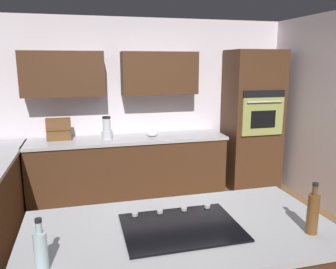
% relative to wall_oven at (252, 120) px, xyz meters
% --- Properties ---
extents(ground_plane, '(14.00, 14.00, 0.00)m').
position_rel_wall_oven_xyz_m(ground_plane, '(1.85, 1.72, -1.07)').
color(ground_plane, brown).
extents(wall_back, '(6.00, 0.44, 2.60)m').
position_rel_wall_oven_xyz_m(wall_back, '(1.91, -0.33, 0.34)').
color(wall_back, silver).
rests_on(wall_back, ground).
extents(lower_cabinets_back, '(2.80, 0.60, 0.86)m').
position_rel_wall_oven_xyz_m(lower_cabinets_back, '(1.95, -0.00, -0.64)').
color(lower_cabinets_back, '#472B19').
rests_on(lower_cabinets_back, ground).
extents(countertop_back, '(2.84, 0.64, 0.04)m').
position_rel_wall_oven_xyz_m(countertop_back, '(1.95, -0.00, -0.19)').
color(countertop_back, '#B2B2B7').
rests_on(countertop_back, lower_cabinets_back).
extents(island_top, '(2.05, 1.05, 0.04)m').
position_rel_wall_oven_xyz_m(island_top, '(1.99, 2.77, -0.19)').
color(island_top, '#B2B2B7').
rests_on(island_top, island_base).
extents(wall_oven, '(0.80, 0.66, 2.14)m').
position_rel_wall_oven_xyz_m(wall_oven, '(0.00, 0.00, 0.00)').
color(wall_oven, '#472B19').
rests_on(wall_oven, ground).
extents(cooktop, '(0.76, 0.56, 0.03)m').
position_rel_wall_oven_xyz_m(cooktop, '(1.99, 2.76, -0.17)').
color(cooktop, black).
rests_on(cooktop, island_top).
extents(blender, '(0.15, 0.15, 0.32)m').
position_rel_wall_oven_xyz_m(blender, '(2.25, -0.01, -0.04)').
color(blender, silver).
rests_on(blender, countertop_back).
extents(mixing_bowl, '(0.16, 0.16, 0.09)m').
position_rel_wall_oven_xyz_m(mixing_bowl, '(1.60, -0.01, -0.13)').
color(mixing_bowl, white).
rests_on(mixing_bowl, countertop_back).
extents(spice_rack, '(0.33, 0.11, 0.31)m').
position_rel_wall_oven_xyz_m(spice_rack, '(2.90, -0.08, -0.02)').
color(spice_rack, brown).
rests_on(spice_rack, countertop_back).
extents(oil_bottle, '(0.07, 0.07, 0.30)m').
position_rel_wall_oven_xyz_m(oil_bottle, '(2.82, 3.03, -0.06)').
color(oil_bottle, silver).
rests_on(oil_bottle, island_top).
extents(second_bottle, '(0.07, 0.07, 0.34)m').
position_rel_wall_oven_xyz_m(second_bottle, '(1.20, 3.03, -0.04)').
color(second_bottle, brown).
rests_on(second_bottle, island_top).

